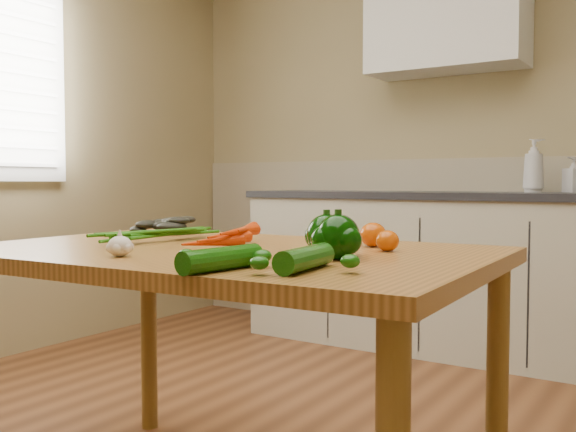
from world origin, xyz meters
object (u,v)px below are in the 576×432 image
(tomato_b, at_px, (373,235))
(tomato_c, at_px, (387,241))
(carrot_bunch, at_px, (207,232))
(zucchini_a, at_px, (305,258))
(soap_bottle_a, at_px, (534,166))
(leafy_greens, at_px, (164,219))
(pepper_c, at_px, (338,237))
(soap_bottle_b, at_px, (574,175))
(zucchini_b, at_px, (221,259))
(pepper_b, at_px, (344,239))
(table, at_px, (224,279))
(pepper_a, at_px, (327,235))
(garlic_bulb, at_px, (120,246))
(tomato_a, at_px, (334,236))

(tomato_b, xyz_separation_m, tomato_c, (0.08, -0.09, -0.01))
(carrot_bunch, distance_m, zucchini_a, 0.62)
(soap_bottle_a, height_order, leafy_greens, soap_bottle_a)
(soap_bottle_a, distance_m, pepper_c, 2.30)
(soap_bottle_b, bearing_deg, zucchini_b, -53.25)
(pepper_b, relative_size, pepper_c, 0.81)
(tomato_c, xyz_separation_m, zucchini_a, (0.01, -0.43, -0.00))
(zucchini_a, bearing_deg, tomato_b, 100.23)
(table, xyz_separation_m, pepper_b, (0.37, 0.02, 0.13))
(soap_bottle_a, relative_size, leafy_greens, 1.40)
(tomato_b, bearing_deg, leafy_greens, 179.14)
(pepper_a, xyz_separation_m, zucchini_a, (0.10, -0.27, -0.03))
(soap_bottle_a, xyz_separation_m, pepper_a, (-0.01, -2.22, -0.22))
(soap_bottle_b, relative_size, tomato_b, 2.52)
(carrot_bunch, relative_size, pepper_b, 3.14)
(pepper_b, xyz_separation_m, zucchini_b, (-0.09, -0.38, -0.02))
(leafy_greens, distance_m, garlic_bulb, 0.70)
(zucchini_b, bearing_deg, pepper_b, 77.19)
(table, relative_size, leafy_greens, 7.18)
(leafy_greens, xyz_separation_m, tomato_a, (0.75, -0.11, -0.02))
(leafy_greens, bearing_deg, tomato_a, -8.50)
(table, xyz_separation_m, pepper_a, (0.32, 0.01, 0.14))
(pepper_c, xyz_separation_m, zucchini_a, (0.03, -0.21, -0.03))
(table, height_order, pepper_a, pepper_a)
(soap_bottle_a, height_order, garlic_bulb, soap_bottle_a)
(soap_bottle_a, distance_m, pepper_b, 2.23)
(leafy_greens, distance_m, zucchini_b, 1.00)
(pepper_a, height_order, zucchini_a, pepper_a)
(pepper_c, height_order, zucchini_a, pepper_c)
(pepper_b, distance_m, tomato_c, 0.16)
(soap_bottle_a, distance_m, zucchini_b, 2.60)
(soap_bottle_b, xyz_separation_m, tomato_c, (-0.11, -2.15, -0.20))
(garlic_bulb, bearing_deg, tomato_a, 52.80)
(table, distance_m, garlic_bulb, 0.33)
(zucchini_a, xyz_separation_m, zucchini_b, (-0.14, -0.10, -0.00))
(pepper_b, bearing_deg, leafy_greens, 163.50)
(carrot_bunch, relative_size, pepper_a, 2.65)
(table, relative_size, tomato_b, 19.58)
(pepper_a, height_order, tomato_b, pepper_a)
(carrot_bunch, xyz_separation_m, pepper_c, (0.50, -0.11, 0.02))
(carrot_bunch, distance_m, garlic_bulb, 0.35)
(tomato_b, height_order, zucchini_a, tomato_b)
(soap_bottle_a, xyz_separation_m, zucchini_b, (-0.06, -2.59, -0.25))
(carrot_bunch, bearing_deg, pepper_c, -14.83)
(garlic_bulb, height_order, zucchini_b, garlic_bulb)
(soap_bottle_a, relative_size, soap_bottle_b, 1.51)
(pepper_a, bearing_deg, soap_bottle_a, 89.62)
(garlic_bulb, height_order, tomato_c, tomato_c)
(table, height_order, pepper_b, pepper_b)
(soap_bottle_a, xyz_separation_m, tomato_b, (-0.01, -1.97, -0.24))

